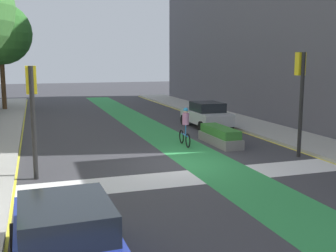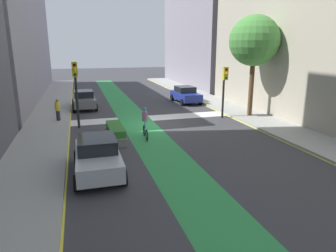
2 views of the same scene
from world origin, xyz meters
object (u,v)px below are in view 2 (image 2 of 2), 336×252
(cyclist_in_lane, at_px, (145,122))
(median_planter, at_px, (116,133))
(traffic_signal_near_right, at_px, (76,83))
(car_blue_left_near, at_px, (186,94))
(street_tree_near, at_px, (254,41))
(traffic_signal_near_left, at_px, (225,83))
(car_grey_right_near, at_px, (84,100))
(pedestrian_sidewalk_right_a, at_px, (58,110))
(car_silver_right_far, at_px, (98,156))

(cyclist_in_lane, xyz_separation_m, median_planter, (1.74, -0.18, -0.57))
(traffic_signal_near_right, height_order, car_blue_left_near, traffic_signal_near_right)
(cyclist_in_lane, distance_m, median_planter, 1.84)
(street_tree_near, height_order, median_planter, street_tree_near)
(traffic_signal_near_left, xyz_separation_m, car_grey_right_near, (10.10, -6.93, -1.93))
(cyclist_in_lane, bearing_deg, median_planter, -6.06)
(car_blue_left_near, xyz_separation_m, pedestrian_sidewalk_right_a, (11.54, 5.05, 0.13))
(cyclist_in_lane, height_order, median_planter, cyclist_in_lane)
(car_grey_right_near, xyz_separation_m, pedestrian_sidewalk_right_a, (1.94, 4.78, 0.13))
(traffic_signal_near_left, distance_m, pedestrian_sidewalk_right_a, 12.36)
(car_blue_left_near, relative_size, median_planter, 1.31)
(traffic_signal_near_right, bearing_deg, street_tree_near, 179.40)
(traffic_signal_near_left, xyz_separation_m, car_silver_right_far, (9.91, 8.05, -1.93))
(car_silver_right_far, distance_m, cyclist_in_lane, 5.52)
(traffic_signal_near_left, distance_m, car_blue_left_near, 7.48)
(cyclist_in_lane, xyz_separation_m, street_tree_near, (-9.05, -3.35, 4.75))
(traffic_signal_near_right, relative_size, median_planter, 1.35)
(car_grey_right_near, height_order, pedestrian_sidewalk_right_a, pedestrian_sidewalk_right_a)
(pedestrian_sidewalk_right_a, bearing_deg, median_planter, 122.54)
(pedestrian_sidewalk_right_a, height_order, median_planter, pedestrian_sidewalk_right_a)
(cyclist_in_lane, distance_m, pedestrian_sidewalk_right_a, 7.66)
(car_silver_right_far, bearing_deg, street_tree_near, -146.79)
(street_tree_near, bearing_deg, car_silver_right_far, 33.21)
(pedestrian_sidewalk_right_a, bearing_deg, traffic_signal_near_right, 123.26)
(car_grey_right_near, distance_m, street_tree_near, 15.01)
(car_silver_right_far, xyz_separation_m, median_planter, (-1.33, -4.77, -0.40))
(traffic_signal_near_right, bearing_deg, pedestrian_sidewalk_right_a, -56.74)
(car_grey_right_near, bearing_deg, cyclist_in_lane, 107.43)
(car_grey_right_near, height_order, car_blue_left_near, same)
(median_planter, bearing_deg, car_blue_left_near, -127.62)
(traffic_signal_near_left, distance_m, car_grey_right_near, 12.40)
(street_tree_near, xyz_separation_m, median_planter, (10.79, 3.16, -5.32))
(traffic_signal_near_left, xyz_separation_m, car_blue_left_near, (0.50, -7.21, -1.93))
(traffic_signal_near_right, height_order, cyclist_in_lane, traffic_signal_near_right)
(car_blue_left_near, height_order, cyclist_in_lane, cyclist_in_lane)
(car_blue_left_near, relative_size, street_tree_near, 0.57)
(cyclist_in_lane, bearing_deg, car_blue_left_near, -120.72)
(car_blue_left_near, bearing_deg, median_planter, 52.38)
(traffic_signal_near_right, distance_m, car_blue_left_near, 12.64)
(traffic_signal_near_left, bearing_deg, car_silver_right_far, 39.08)
(street_tree_near, distance_m, median_planter, 12.44)
(median_planter, bearing_deg, traffic_signal_near_right, -57.93)
(cyclist_in_lane, bearing_deg, traffic_signal_near_left, -153.15)
(traffic_signal_near_left, height_order, street_tree_near, street_tree_near)
(car_silver_right_far, xyz_separation_m, cyclist_in_lane, (-3.07, -4.59, 0.17))
(car_grey_right_near, relative_size, cyclist_in_lane, 2.28)
(car_blue_left_near, distance_m, median_planter, 13.24)
(car_grey_right_near, relative_size, car_silver_right_far, 1.01)
(car_silver_right_far, bearing_deg, median_planter, -105.60)
(traffic_signal_near_right, xyz_separation_m, car_blue_left_near, (-10.15, -7.19, -2.27))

